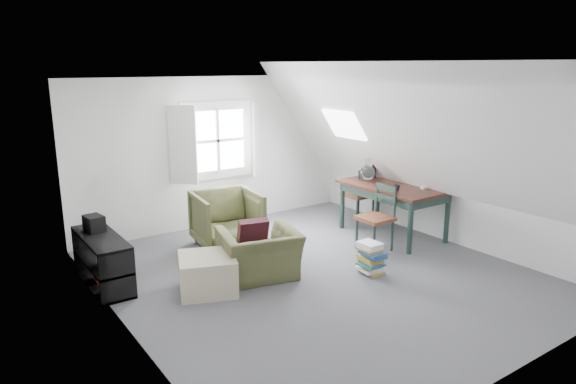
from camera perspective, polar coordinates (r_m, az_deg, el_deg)
floor at (r=6.84m, az=3.19°, el=-9.13°), size 5.50×5.50×0.00m
ceiling at (r=6.30m, az=3.51°, el=12.29°), size 5.50×5.50×0.00m
wall_back at (r=8.74m, az=-7.92°, el=4.41°), size 5.00×0.00×5.00m
wall_front at (r=4.70m, az=24.65°, el=-5.09°), size 5.00×0.00×5.00m
wall_left at (r=5.33m, az=-18.32°, el=-2.35°), size 0.00×5.50×5.50m
wall_right at (r=8.21m, az=17.20°, el=3.30°), size 0.00×5.50×5.50m
slope_left at (r=5.54m, az=-9.31°, el=4.37°), size 3.19×5.50×4.48m
slope_right at (r=7.41m, az=12.92°, el=6.60°), size 3.19×5.50×4.48m
dormer_window at (r=8.64m, az=-7.73°, el=5.65°), size 1.71×0.35×1.30m
skylight at (r=8.34m, az=6.26°, el=7.44°), size 0.35×0.75×0.47m
armchair_near at (r=6.77m, az=-3.19°, el=-9.37°), size 1.14×1.05×0.63m
armchair_far at (r=7.88m, az=-6.71°, el=-6.01°), size 1.03×1.05×0.86m
throw_pillow at (r=6.70m, az=-3.93°, el=-4.59°), size 0.43×0.31×0.41m
ottoman at (r=6.36m, az=-8.93°, el=-8.95°), size 0.86×0.86×0.44m
dining_table at (r=8.30m, az=11.62°, el=0.04°), size 1.00×1.67×0.83m
demijohn at (r=8.45m, az=8.80°, el=2.16°), size 0.24×0.24×0.34m
vase_twigs at (r=8.70m, az=9.54°, el=2.40°), size 0.08×0.08×0.60m
cup at (r=7.90m, az=11.98°, el=0.14°), size 0.11×0.11×0.09m
paper_box at (r=8.13m, az=14.93°, el=0.49°), size 0.12×0.08×0.04m
dining_chair_far at (r=8.94m, az=7.99°, el=-0.25°), size 0.46×0.46×0.97m
dining_chair_near at (r=7.67m, az=9.86°, el=-2.73°), size 0.45×0.45×0.97m
media_shelf at (r=6.79m, az=-19.79°, el=-7.54°), size 0.42×1.25×0.64m
electronics_box at (r=6.92m, az=-20.74°, el=-3.33°), size 0.23×0.30×0.22m
magazine_stack at (r=6.89m, az=9.19°, el=-7.24°), size 0.31×0.37×0.42m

